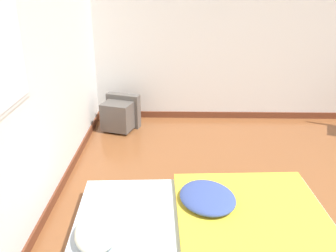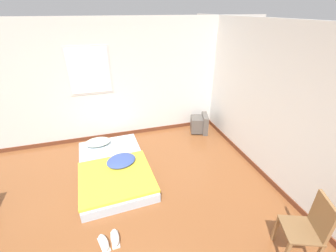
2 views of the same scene
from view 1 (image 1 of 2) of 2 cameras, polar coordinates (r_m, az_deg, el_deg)
name	(u,v)px [view 1 (image 1 of 2)]	position (r m, az deg, el deg)	size (l,w,h in m)	color
wall_right	(314,27)	(5.46, 21.38, 13.90)	(0.08, 8.28, 2.60)	silver
mattress_bed	(205,223)	(3.09, 5.67, -14.47)	(1.30, 2.08, 0.31)	silver
crt_tv	(120,114)	(5.00, -7.33, 1.85)	(0.50, 0.51, 0.45)	#56514C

